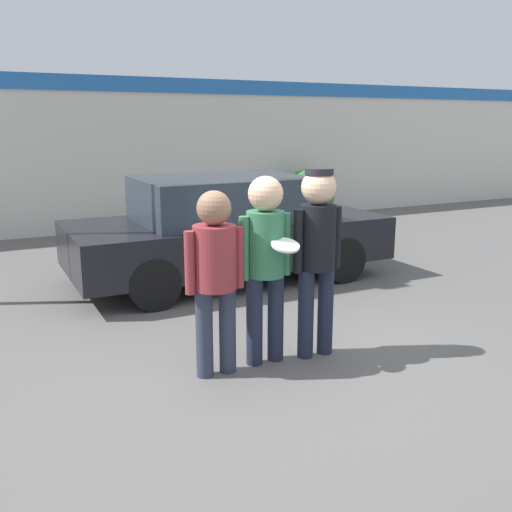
% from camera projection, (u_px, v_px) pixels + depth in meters
% --- Properties ---
extents(ground_plane, '(56.00, 56.00, 0.00)m').
position_uv_depth(ground_plane, '(284.00, 362.00, 5.33)').
color(ground_plane, '#5B5956').
extents(storefront_building, '(24.00, 0.22, 3.09)m').
position_uv_depth(storefront_building, '(102.00, 154.00, 11.47)').
color(storefront_building, silver).
rests_on(storefront_building, ground).
extents(person_left, '(0.54, 0.37, 1.64)m').
position_uv_depth(person_left, '(215.00, 268.00, 4.87)').
color(person_left, '#2D3347').
rests_on(person_left, ground).
extents(person_middle_with_frisbee, '(0.51, 0.54, 1.73)m').
position_uv_depth(person_middle_with_frisbee, '(266.00, 254.00, 5.11)').
color(person_middle_with_frisbee, '#1E2338').
rests_on(person_middle_with_frisbee, ground).
extents(person_right, '(0.50, 0.33, 1.79)m').
position_uv_depth(person_right, '(317.00, 245.00, 5.26)').
color(person_right, '#1E2338').
rests_on(person_right, ground).
extents(parked_car_near, '(4.38, 1.93, 1.46)m').
position_uv_depth(parked_car_near, '(227.00, 229.00, 7.99)').
color(parked_car_near, black).
rests_on(parked_car_near, ground).
extents(shrub, '(1.17, 1.17, 1.17)m').
position_uv_depth(shrub, '(309.00, 195.00, 12.96)').
color(shrub, '#2D6B33').
rests_on(shrub, ground).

